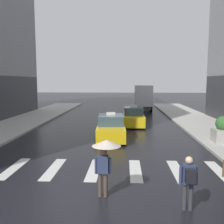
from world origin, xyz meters
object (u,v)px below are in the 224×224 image
at_px(taxi_lead, 111,128).
at_px(planter_near_corner, 223,131).
at_px(box_truck, 143,97).
at_px(pedestrian_with_backpack, 189,179).
at_px(taxi_second, 133,117).
at_px(pedestrian_with_umbrella, 105,153).

distance_m(taxi_lead, planter_near_corner, 7.02).
relative_size(box_truck, planter_near_corner, 4.76).
bearing_deg(planter_near_corner, pedestrian_with_backpack, -116.65).
height_order(taxi_second, pedestrian_with_umbrella, pedestrian_with_umbrella).
bearing_deg(planter_near_corner, pedestrian_with_umbrella, -131.99).
bearing_deg(taxi_lead, pedestrian_with_umbrella, -88.02).
bearing_deg(planter_near_corner, box_truck, 101.20).
bearing_deg(box_truck, pedestrian_with_backpack, -91.13).
bearing_deg(taxi_lead, taxi_second, 72.16).
height_order(taxi_lead, pedestrian_with_backpack, taxi_lead).
height_order(pedestrian_with_backpack, planter_near_corner, planter_near_corner).
distance_m(pedestrian_with_backpack, planter_near_corner, 9.09).
bearing_deg(taxi_lead, planter_near_corner, -10.49).
bearing_deg(planter_near_corner, taxi_second, 128.36).
bearing_deg(planter_near_corner, taxi_lead, 169.51).
bearing_deg(pedestrian_with_backpack, taxi_lead, 106.73).
xyz_separation_m(taxi_lead, taxi_second, (1.70, 5.29, 0.00)).
height_order(taxi_second, pedestrian_with_backpack, taxi_second).
bearing_deg(pedestrian_with_backpack, planter_near_corner, 63.35).
xyz_separation_m(taxi_lead, pedestrian_with_umbrella, (0.30, -8.61, 0.79)).
xyz_separation_m(box_truck, pedestrian_with_backpack, (-0.52, -26.10, -0.88)).
distance_m(box_truck, planter_near_corner, 18.35).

